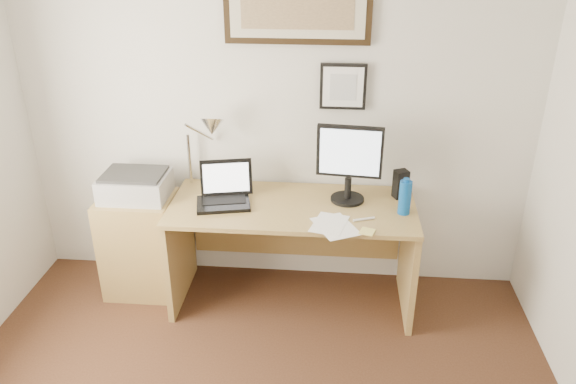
# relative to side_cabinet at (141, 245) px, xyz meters

# --- Properties ---
(wall_back) EXTENTS (3.50, 0.02, 2.50)m
(wall_back) POSITION_rel_side_cabinet_xyz_m (0.92, 0.32, 0.89)
(wall_back) COLOR silver
(wall_back) RESTS_ON ground
(side_cabinet) EXTENTS (0.50, 0.40, 0.73)m
(side_cabinet) POSITION_rel_side_cabinet_xyz_m (0.00, 0.00, 0.00)
(side_cabinet) COLOR olive
(side_cabinet) RESTS_ON floor
(water_bottle) EXTENTS (0.08, 0.08, 0.22)m
(water_bottle) POSITION_rel_side_cabinet_xyz_m (1.78, -0.10, 0.50)
(water_bottle) COLOR #0B4A98
(water_bottle) RESTS_ON desk
(bottle_cap) EXTENTS (0.04, 0.04, 0.02)m
(bottle_cap) POSITION_rel_side_cabinet_xyz_m (1.78, -0.10, 0.62)
(bottle_cap) COLOR #0B4A98
(bottle_cap) RESTS_ON water_bottle
(speaker) EXTENTS (0.11, 0.10, 0.19)m
(speaker) POSITION_rel_side_cabinet_xyz_m (1.78, 0.13, 0.48)
(speaker) COLOR black
(speaker) RESTS_ON desk
(paper_sheet_a) EXTENTS (0.32, 0.36, 0.00)m
(paper_sheet_a) POSITION_rel_side_cabinet_xyz_m (1.35, -0.31, 0.39)
(paper_sheet_a) COLOR white
(paper_sheet_a) RESTS_ON desk
(paper_sheet_b) EXTENTS (0.25, 0.31, 0.00)m
(paper_sheet_b) POSITION_rel_side_cabinet_xyz_m (1.32, -0.29, 0.39)
(paper_sheet_b) COLOR white
(paper_sheet_b) RESTS_ON desk
(sticky_pad) EXTENTS (0.10, 0.10, 0.01)m
(sticky_pad) POSITION_rel_side_cabinet_xyz_m (1.54, -0.37, 0.39)
(sticky_pad) COLOR #E7DC6D
(sticky_pad) RESTS_ON desk
(marker_pen) EXTENTS (0.14, 0.06, 0.02)m
(marker_pen) POSITION_rel_side_cabinet_xyz_m (1.53, -0.22, 0.39)
(marker_pen) COLOR white
(marker_pen) RESTS_ON desk
(book) EXTENTS (0.27, 0.30, 0.02)m
(book) POSITION_rel_side_cabinet_xyz_m (0.48, -0.11, 0.39)
(book) COLOR #E5C56C
(book) RESTS_ON desk
(desk) EXTENTS (1.60, 0.70, 0.75)m
(desk) POSITION_rel_side_cabinet_xyz_m (1.07, 0.04, 0.15)
(desk) COLOR olive
(desk) RESTS_ON floor
(laptop) EXTENTS (0.38, 0.36, 0.26)m
(laptop) POSITION_rel_side_cabinet_xyz_m (0.62, -0.05, 0.44)
(laptop) COLOR black
(laptop) RESTS_ON desk
(lcd_monitor) EXTENTS (0.42, 0.22, 0.52)m
(lcd_monitor) POSITION_rel_side_cabinet_xyz_m (1.43, 0.04, 0.68)
(lcd_monitor) COLOR black
(lcd_monitor) RESTS_ON desk
(printer) EXTENTS (0.44, 0.34, 0.18)m
(printer) POSITION_rel_side_cabinet_xyz_m (0.01, 0.02, 0.45)
(printer) COLOR #A7A7AA
(printer) RESTS_ON side_cabinet
(desk_lamp) EXTENTS (0.29, 0.27, 0.53)m
(desk_lamp) POSITION_rel_side_cabinet_xyz_m (0.51, 0.13, 0.82)
(desk_lamp) COLOR silver
(desk_lamp) RESTS_ON desk
(picture_large) EXTENTS (0.92, 0.04, 0.47)m
(picture_large) POSITION_rel_side_cabinet_xyz_m (1.07, 0.29, 1.59)
(picture_large) COLOR black
(picture_large) RESTS_ON wall_back
(picture_small) EXTENTS (0.30, 0.03, 0.30)m
(picture_small) POSITION_rel_side_cabinet_xyz_m (1.37, 0.29, 1.09)
(picture_small) COLOR black
(picture_small) RESTS_ON wall_back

